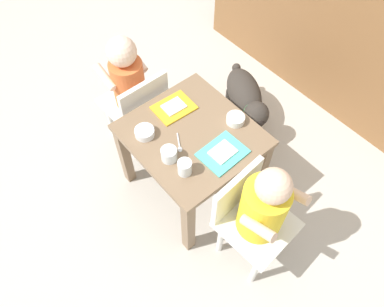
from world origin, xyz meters
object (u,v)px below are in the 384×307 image
Objects in this scene: food_tray_right at (223,153)px; water_cup_right at (169,155)px; spoon_by_left_tray at (179,145)px; cereal_bowl_right_side at (145,132)px; dog at (246,97)px; dining_table at (192,144)px; seated_child_right at (261,208)px; food_tray_left at (174,107)px; cereal_bowl_left_side at (236,119)px; seated_child_left at (130,84)px; water_cup_left at (185,168)px.

water_cup_right is at bearing -123.88° from food_tray_right.
cereal_bowl_right_side is at bearing -150.07° from spoon_by_left_tray.
spoon_by_left_tray is (0.16, -0.59, 0.24)m from dog.
seated_child_right is (0.43, -0.02, 0.07)m from dining_table.
cereal_bowl_right_side is (-0.12, -0.16, 0.10)m from dining_table.
food_tray_right is (0.33, -0.00, 0.00)m from food_tray_left.
cereal_bowl_left_side is (-0.09, 0.16, 0.01)m from food_tray_right.
seated_child_left is 0.28m from food_tray_left.
seated_child_right is at bearing -42.65° from dog.
food_tray_right is 0.22m from water_cup_right.
seated_child_right is 10.29× the size of water_cup_left.
water_cup_left is at bearing 2.80° from cereal_bowl_right_side.
dog is 2.30× the size of food_tray_right.
dog is at bearing 61.70° from seated_child_left.
cereal_bowl_left_side is at bearing 149.86° from seated_child_right.
water_cup_left is (-0.30, -0.13, 0.05)m from seated_child_right.
seated_child_left is 0.65m from dog.
dining_table is at bearing -10.23° from food_tray_left.
cereal_bowl_right_side is 0.16m from spoon_by_left_tray.
spoon_by_left_tray is at bearing -143.76° from food_tray_right.
spoon_by_left_tray is at bearing 29.93° from cereal_bowl_right_side.
food_tray_right is at bearing -0.00° from food_tray_left.
water_cup_left is (0.56, -0.12, 0.04)m from seated_child_left.
cereal_bowl_left_side is (0.50, 0.22, 0.03)m from seated_child_left.
seated_child_left is 0.99× the size of seated_child_right.
cereal_bowl_right_side is (0.04, -0.19, 0.01)m from food_tray_left.
dining_table is 1.24× the size of dog.
dog is 6.68× the size of water_cup_left.
spoon_by_left_tray is at bearing 150.61° from water_cup_left.
dog is at bearing 112.63° from water_cup_left.
cereal_bowl_right_side is at bearing -88.40° from dog.
water_cup_right reaches higher than cereal_bowl_left_side.
seated_child_left is at bearing 173.36° from spoon_by_left_tray.
cereal_bowl_right_side is at bearing -146.66° from food_tray_right.
water_cup_left reaches higher than spoon_by_left_tray.
dining_table is 0.44m from seated_child_right.
food_tray_right is at bearing 10.23° from dining_table.
seated_child_right is at bearing 13.85° from cereal_bowl_right_side.
food_tray_right is 2.87× the size of water_cup_right.
food_tray_left is 0.19m from cereal_bowl_right_side.
seated_child_left is 0.34m from cereal_bowl_right_side.
food_tray_left is 0.27m from water_cup_right.
food_tray_right is 2.09× the size of spoon_by_left_tray.
cereal_bowl_left_side is 0.40m from cereal_bowl_right_side.
seated_child_right is 7.42× the size of spoon_by_left_tray.
dining_table is at bearing 52.05° from cereal_bowl_right_side.
seated_child_left reaches higher than cereal_bowl_left_side.
cereal_bowl_left_side is at bearing 119.80° from food_tray_right.
food_tray_right is at bearing -60.20° from cereal_bowl_left_side.
water_cup_left is at bearing -31.04° from food_tray_left.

